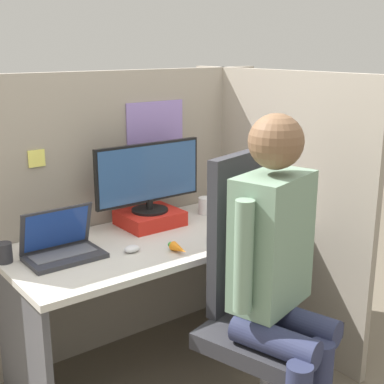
{
  "coord_description": "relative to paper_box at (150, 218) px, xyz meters",
  "views": [
    {
      "loc": [
        -1.32,
        -1.69,
        1.59
      ],
      "look_at": [
        0.1,
        0.17,
        0.95
      ],
      "focal_mm": 50.0,
      "sensor_mm": 36.0,
      "label": 1
    }
  ],
  "objects": [
    {
      "name": "cubicle_panel_back",
      "position": [
        -0.09,
        0.18,
        0.0
      ],
      "size": [
        1.91,
        0.05,
        1.48
      ],
      "color": "gray",
      "rests_on": "ground"
    },
    {
      "name": "cubicle_panel_right",
      "position": [
        0.64,
        -0.25,
        -0.0
      ],
      "size": [
        0.04,
        1.31,
        1.48
      ],
      "color": "gray",
      "rests_on": "ground"
    },
    {
      "name": "desk",
      "position": [
        -0.09,
        -0.18,
        -0.21
      ],
      "size": [
        1.41,
        0.68,
        0.7
      ],
      "color": "beige",
      "rests_on": "ground"
    },
    {
      "name": "paper_box",
      "position": [
        0.0,
        0.0,
        0.0
      ],
      "size": [
        0.3,
        0.26,
        0.07
      ],
      "color": "red",
      "rests_on": "desk"
    },
    {
      "name": "monitor",
      "position": [
        0.0,
        0.0,
        0.22
      ],
      "size": [
        0.6,
        0.19,
        0.35
      ],
      "color": "black",
      "rests_on": "paper_box"
    },
    {
      "name": "laptop",
      "position": [
        -0.54,
        -0.14,
        0.01
      ],
      "size": [
        0.32,
        0.21,
        0.22
      ],
      "color": "#2D2D33",
      "rests_on": "desk"
    },
    {
      "name": "mouse",
      "position": [
        -0.27,
        -0.27,
        -0.02
      ],
      "size": [
        0.07,
        0.06,
        0.03
      ],
      "color": "silver",
      "rests_on": "desk"
    },
    {
      "name": "stapler",
      "position": [
        0.54,
        -0.13,
        -0.01
      ],
      "size": [
        0.05,
        0.12,
        0.05
      ],
      "color": "#2D2D33",
      "rests_on": "desk"
    },
    {
      "name": "carrot_toy",
      "position": [
        -0.11,
        -0.41,
        -0.01
      ],
      "size": [
        0.04,
        0.12,
        0.04
      ],
      "color": "orange",
      "rests_on": "desk"
    },
    {
      "name": "office_chair",
      "position": [
        0.04,
        -0.74,
        -0.15
      ],
      "size": [
        0.57,
        0.61,
        1.17
      ],
      "color": "#2D2D33",
      "rests_on": "ground"
    },
    {
      "name": "person",
      "position": [
        -0.0,
        -0.91,
        0.05
      ],
      "size": [
        0.47,
        0.5,
        1.36
      ],
      "color": "#282D4C",
      "rests_on": "ground"
    },
    {
      "name": "coffee_mug",
      "position": [
        0.35,
        -0.02,
        0.01
      ],
      "size": [
        0.08,
        0.08,
        0.09
      ],
      "color": "white",
      "rests_on": "desk"
    },
    {
      "name": "pen_cup",
      "position": [
        -0.76,
        -0.04,
        0.01
      ],
      "size": [
        0.07,
        0.07,
        0.09
      ],
      "color": "#28282D",
      "rests_on": "desk"
    }
  ]
}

